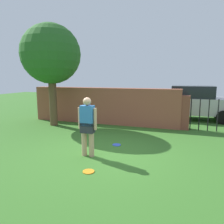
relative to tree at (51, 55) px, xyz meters
name	(u,v)px	position (x,y,z in m)	size (l,w,h in m)	color
ground_plane	(104,154)	(3.47, -2.69, -3.10)	(40.00, 40.00, 0.00)	#336623
brick_wall	(103,106)	(1.97, 1.08, -2.27)	(6.98, 0.50, 1.66)	brown
tree	(51,55)	(0.00, 0.00, 0.00)	(2.56, 2.56, 4.41)	brown
person	(87,124)	(3.11, -2.99, -2.20)	(0.54, 0.22, 1.62)	tan
fence_gate	(213,114)	(6.67, 1.08, -2.40)	(2.65, 0.44, 1.40)	brown
car	(192,103)	(5.91, 3.45, -2.24)	(4.25, 2.03, 1.72)	#B7B7BC
frisbee_blue	(117,145)	(3.57, -1.84, -3.09)	(0.27, 0.27, 0.02)	blue
frisbee_orange	(89,171)	(3.55, -3.91, -3.09)	(0.27, 0.27, 0.02)	orange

